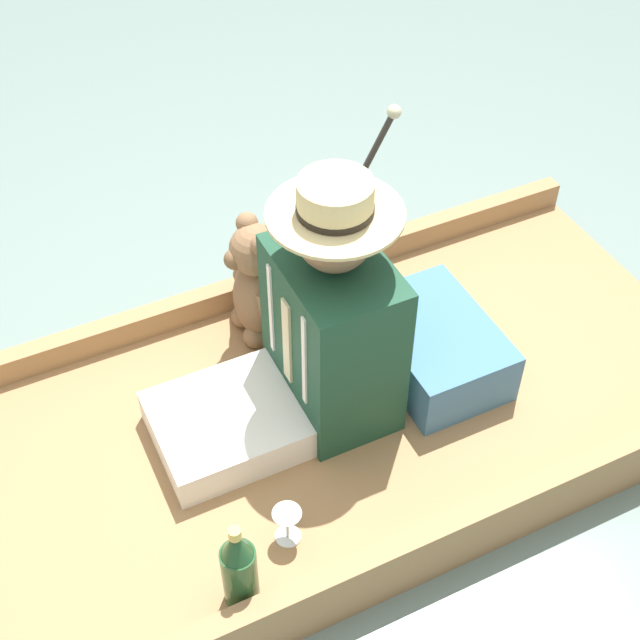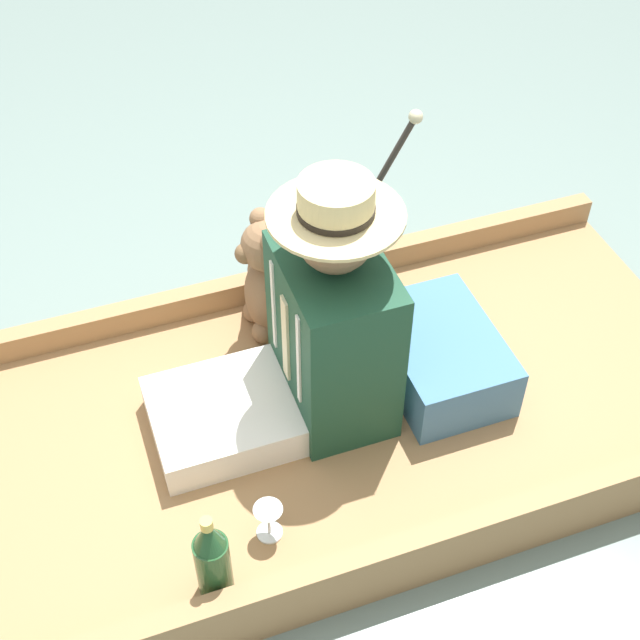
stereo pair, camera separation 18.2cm
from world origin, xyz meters
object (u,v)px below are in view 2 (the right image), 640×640
Objects in this scene: seated_person at (313,337)px; teddy_bear at (268,280)px; walking_cane at (372,192)px; wine_glass at (268,516)px; champagne_bottle at (212,558)px.

seated_person is 0.36m from teddy_bear.
seated_person is at bearing 141.31° from walking_cane.
teddy_bear is at bearing -0.90° from seated_person.
walking_cane is (0.81, -0.60, 0.30)m from wine_glass.
teddy_bear is 1.42× the size of champagne_bottle.
champagne_bottle is at bearing 154.28° from teddy_bear.
walking_cane reaches higher than wine_glass.
seated_person is at bearing -34.14° from wine_glass.
wine_glass is at bearing 162.46° from teddy_bear.
walking_cane is at bearing -77.82° from teddy_bear.
teddy_bear reaches higher than wine_glass.
seated_person is 0.66m from champagne_bottle.
wine_glass is (-0.38, 0.25, -0.21)m from seated_person.
walking_cane reaches higher than champagne_bottle.
teddy_bear is 0.67× the size of walking_cane.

